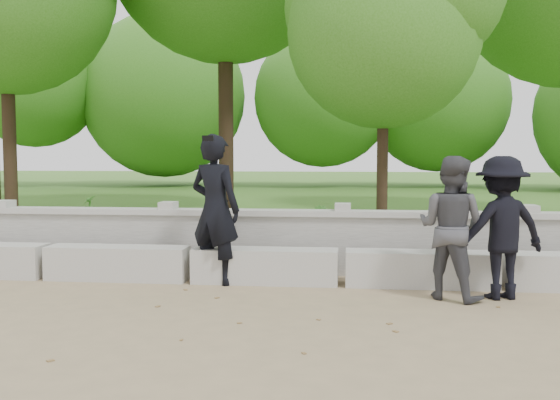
{
  "coord_description": "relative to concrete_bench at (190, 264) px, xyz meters",
  "views": [
    {
      "loc": [
        2.09,
        -6.09,
        1.69
      ],
      "look_at": [
        1.19,
        1.95,
        1.09
      ],
      "focal_mm": 40.0,
      "sensor_mm": 36.0,
      "label": 1
    }
  ],
  "objects": [
    {
      "name": "parapet_wall",
      "position": [
        0.0,
        0.7,
        0.24
      ],
      "size": [
        12.5,
        0.35,
        0.9
      ],
      "color": "beige",
      "rests_on": "ground"
    },
    {
      "name": "visitor_left",
      "position": [
        3.27,
        -0.64,
        0.61
      ],
      "size": [
        1.02,
        0.97,
        1.67
      ],
      "color": "#424248",
      "rests_on": "ground"
    },
    {
      "name": "ground",
      "position": [
        -0.0,
        -1.9,
        -0.22
      ],
      "size": [
        80.0,
        80.0,
        0.0
      ],
      "primitive_type": "plane",
      "color": "#9D8660",
      "rests_on": "ground"
    },
    {
      "name": "man_main",
      "position": [
        0.36,
        -0.1,
        0.75
      ],
      "size": [
        0.83,
        0.78,
        1.94
      ],
      "color": "black",
      "rests_on": "ground"
    },
    {
      "name": "concrete_bench",
      "position": [
        0.0,
        0.0,
        0.0
      ],
      "size": [
        11.9,
        0.45,
        0.45
      ],
      "color": "beige",
      "rests_on": "ground"
    },
    {
      "name": "lawn",
      "position": [
        -0.0,
        12.1,
        -0.1
      ],
      "size": [
        40.0,
        22.0,
        0.25
      ],
      "primitive_type": "cube",
      "color": "#3D6826",
      "rests_on": "ground"
    },
    {
      "name": "shrub_b",
      "position": [
        1.59,
        1.76,
        0.34
      ],
      "size": [
        0.38,
        0.42,
        0.63
      ],
      "primitive_type": "imported",
      "rotation": [
        0.0,
        0.0,
        1.92
      ],
      "color": "#377126",
      "rests_on": "lawn"
    },
    {
      "name": "tree_near_right",
      "position": [
        2.66,
        3.02,
        3.81
      ],
      "size": [
        3.34,
        3.34,
        5.46
      ],
      "color": "#382619",
      "rests_on": "lawn"
    },
    {
      "name": "visitor_mid",
      "position": [
        3.85,
        -0.56,
        0.61
      ],
      "size": [
        1.21,
        0.92,
        1.66
      ],
      "color": "black",
      "rests_on": "ground"
    },
    {
      "name": "shrub_d",
      "position": [
        -3.28,
        4.39,
        0.31
      ],
      "size": [
        0.38,
        0.4,
        0.57
      ],
      "primitive_type": "imported",
      "rotation": [
        0.0,
        0.0,
        5.06
      ],
      "color": "#377126",
      "rests_on": "lawn"
    }
  ]
}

